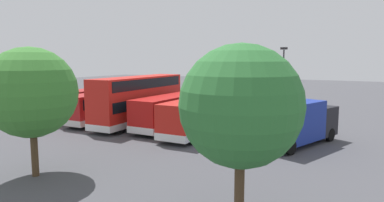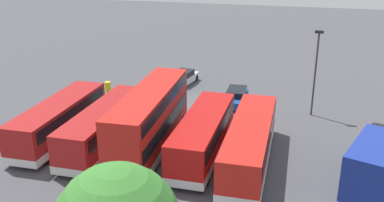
{
  "view_description": "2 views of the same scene",
  "coord_description": "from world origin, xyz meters",
  "px_view_note": "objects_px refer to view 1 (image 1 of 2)",
  "views": [
    {
      "loc": [
        -20.15,
        35.82,
        6.2
      ],
      "look_at": [
        -2.5,
        4.54,
        1.74
      ],
      "focal_mm": 31.73,
      "sensor_mm": 36.0,
      "label": 1
    },
    {
      "loc": [
        -10.35,
        36.42,
        14.04
      ],
      "look_at": [
        -0.86,
        2.47,
        1.13
      ],
      "focal_mm": 40.27,
      "sensor_mm": 36.0,
      "label": 2
    }
  ],
  "objects_px": {
    "bus_single_deck_fourth": "(111,105)",
    "car_small_green": "(227,106)",
    "lamp_post_tall": "(283,76)",
    "bus_double_decker_third": "(139,99)",
    "waste_bin_yellow": "(140,101)",
    "car_hatchback_silver": "(197,99)",
    "bus_single_deck_fifth": "(85,102)",
    "bus_single_deck_near_end": "(205,113)",
    "box_truck_blue": "(297,122)",
    "bus_single_deck_second": "(175,110)"
  },
  "relations": [
    {
      "from": "bus_single_deck_fourth",
      "to": "car_small_green",
      "type": "height_order",
      "value": "bus_single_deck_fourth"
    },
    {
      "from": "lamp_post_tall",
      "to": "bus_single_deck_fourth",
      "type": "bearing_deg",
      "value": 35.56
    },
    {
      "from": "bus_double_decker_third",
      "to": "waste_bin_yellow",
      "type": "height_order",
      "value": "bus_double_decker_third"
    },
    {
      "from": "bus_single_deck_fourth",
      "to": "lamp_post_tall",
      "type": "height_order",
      "value": "lamp_post_tall"
    },
    {
      "from": "bus_double_decker_third",
      "to": "car_hatchback_silver",
      "type": "relative_size",
      "value": 2.74
    },
    {
      "from": "car_hatchback_silver",
      "to": "waste_bin_yellow",
      "type": "xyz_separation_m",
      "value": [
        6.7,
        4.32,
        -0.22
      ]
    },
    {
      "from": "bus_single_deck_fifth",
      "to": "car_small_green",
      "type": "relative_size",
      "value": 2.34
    },
    {
      "from": "bus_single_deck_fourth",
      "to": "lamp_post_tall",
      "type": "distance_m",
      "value": 17.98
    },
    {
      "from": "bus_single_deck_near_end",
      "to": "bus_single_deck_fourth",
      "type": "distance_m",
      "value": 10.55
    },
    {
      "from": "bus_single_deck_near_end",
      "to": "box_truck_blue",
      "type": "bearing_deg",
      "value": 174.1
    },
    {
      "from": "box_truck_blue",
      "to": "bus_single_deck_near_end",
      "type": "bearing_deg",
      "value": -5.9
    },
    {
      "from": "bus_single_deck_fourth",
      "to": "waste_bin_yellow",
      "type": "relative_size",
      "value": 11.34
    },
    {
      "from": "bus_double_decker_third",
      "to": "car_small_green",
      "type": "relative_size",
      "value": 2.63
    },
    {
      "from": "bus_single_deck_near_end",
      "to": "car_small_green",
      "type": "xyz_separation_m",
      "value": [
        2.89,
        -11.17,
        -0.92
      ]
    },
    {
      "from": "bus_single_deck_second",
      "to": "lamp_post_tall",
      "type": "xyz_separation_m",
      "value": [
        -7.22,
        -9.91,
        2.76
      ]
    },
    {
      "from": "bus_single_deck_fifth",
      "to": "box_truck_blue",
      "type": "bearing_deg",
      "value": 177.68
    },
    {
      "from": "bus_single_deck_fifth",
      "to": "car_hatchback_silver",
      "type": "height_order",
      "value": "bus_single_deck_fifth"
    },
    {
      "from": "bus_double_decker_third",
      "to": "box_truck_blue",
      "type": "distance_m",
      "value": 14.96
    },
    {
      "from": "bus_single_deck_near_end",
      "to": "bus_single_deck_second",
      "type": "relative_size",
      "value": 1.12
    },
    {
      "from": "bus_single_deck_fourth",
      "to": "waste_bin_yellow",
      "type": "bearing_deg",
      "value": -64.43
    },
    {
      "from": "car_small_green",
      "to": "bus_single_deck_fifth",
      "type": "bearing_deg",
      "value": 43.9
    },
    {
      "from": "waste_bin_yellow",
      "to": "car_small_green",
      "type": "bearing_deg",
      "value": 178.8
    },
    {
      "from": "car_hatchback_silver",
      "to": "bus_single_deck_near_end",
      "type": "bearing_deg",
      "value": 120.69
    },
    {
      "from": "bus_single_deck_second",
      "to": "bus_single_deck_fourth",
      "type": "xyz_separation_m",
      "value": [
        7.24,
        0.42,
        0.0
      ]
    },
    {
      "from": "box_truck_blue",
      "to": "car_hatchback_silver",
      "type": "xyz_separation_m",
      "value": [
        17.21,
        -16.59,
        -1.01
      ]
    },
    {
      "from": "box_truck_blue",
      "to": "lamp_post_tall",
      "type": "xyz_separation_m",
      "value": [
        3.95,
        -11.07,
        2.67
      ]
    },
    {
      "from": "bus_single_deck_near_end",
      "to": "bus_double_decker_third",
      "type": "relative_size",
      "value": 0.98
    },
    {
      "from": "lamp_post_tall",
      "to": "car_small_green",
      "type": "bearing_deg",
      "value": -7.65
    },
    {
      "from": "box_truck_blue",
      "to": "lamp_post_tall",
      "type": "relative_size",
      "value": 1.07
    },
    {
      "from": "car_hatchback_silver",
      "to": "waste_bin_yellow",
      "type": "height_order",
      "value": "car_hatchback_silver"
    },
    {
      "from": "bus_single_deck_second",
      "to": "bus_single_deck_fifth",
      "type": "distance_m",
      "value": 11.09
    },
    {
      "from": "car_small_green",
      "to": "waste_bin_yellow",
      "type": "distance_m",
      "value": 13.18
    },
    {
      "from": "bus_single_deck_near_end",
      "to": "waste_bin_yellow",
      "type": "xyz_separation_m",
      "value": [
        16.07,
        -11.45,
        -1.15
      ]
    },
    {
      "from": "bus_double_decker_third",
      "to": "bus_single_deck_fourth",
      "type": "distance_m",
      "value": 3.58
    },
    {
      "from": "bus_single_deck_fifth",
      "to": "car_small_green",
      "type": "height_order",
      "value": "bus_single_deck_fifth"
    },
    {
      "from": "bus_double_decker_third",
      "to": "bus_single_deck_second",
      "type": "bearing_deg",
      "value": -174.58
    },
    {
      "from": "car_small_green",
      "to": "bus_double_decker_third",
      "type": "bearing_deg",
      "value": 69.5
    },
    {
      "from": "bus_single_deck_second",
      "to": "lamp_post_tall",
      "type": "height_order",
      "value": "lamp_post_tall"
    },
    {
      "from": "box_truck_blue",
      "to": "waste_bin_yellow",
      "type": "height_order",
      "value": "box_truck_blue"
    },
    {
      "from": "bus_single_deck_near_end",
      "to": "car_hatchback_silver",
      "type": "height_order",
      "value": "bus_single_deck_near_end"
    },
    {
      "from": "bus_single_deck_fifth",
      "to": "bus_single_deck_near_end",
      "type": "bearing_deg",
      "value": 179.64
    },
    {
      "from": "bus_single_deck_near_end",
      "to": "waste_bin_yellow",
      "type": "height_order",
      "value": "bus_single_deck_near_end"
    },
    {
      "from": "bus_single_deck_second",
      "to": "bus_double_decker_third",
      "type": "height_order",
      "value": "bus_double_decker_third"
    },
    {
      "from": "car_hatchback_silver",
      "to": "car_small_green",
      "type": "bearing_deg",
      "value": 144.6
    },
    {
      "from": "box_truck_blue",
      "to": "car_hatchback_silver",
      "type": "bearing_deg",
      "value": -43.94
    },
    {
      "from": "box_truck_blue",
      "to": "lamp_post_tall",
      "type": "distance_m",
      "value": 12.05
    },
    {
      "from": "bus_single_deck_fourth",
      "to": "bus_single_deck_fifth",
      "type": "distance_m",
      "value": 3.85
    },
    {
      "from": "bus_single_deck_fourth",
      "to": "bus_single_deck_fifth",
      "type": "xyz_separation_m",
      "value": [
        3.85,
        -0.17,
        -0.0
      ]
    },
    {
      "from": "lamp_post_tall",
      "to": "waste_bin_yellow",
      "type": "relative_size",
      "value": 7.81
    },
    {
      "from": "bus_single_deck_near_end",
      "to": "box_truck_blue",
      "type": "distance_m",
      "value": 7.89
    }
  ]
}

